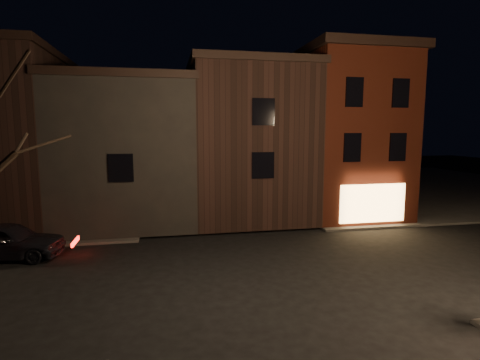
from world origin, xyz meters
name	(u,v)px	position (x,y,z in m)	size (l,w,h in m)	color
ground	(260,272)	(0.00, 0.00, 0.00)	(120.00, 120.00, 0.00)	black
sidewalk_far_right	(403,185)	(20.00, 20.00, 0.06)	(30.00, 30.00, 0.12)	#2D2B28
corner_building	(343,133)	(8.00, 9.47, 5.40)	(6.50, 8.50, 10.50)	#49180D
row_building_a	(244,142)	(1.50, 10.50, 4.83)	(7.30, 10.30, 9.40)	black
row_building_b	(130,150)	(-5.75, 10.50, 4.33)	(7.80, 10.30, 8.40)	black
row_building_c	(1,139)	(-13.00, 10.50, 5.08)	(7.30, 10.30, 9.90)	black
parked_car_a	(6,241)	(-10.47, 3.69, 0.81)	(1.90, 4.73, 1.61)	black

